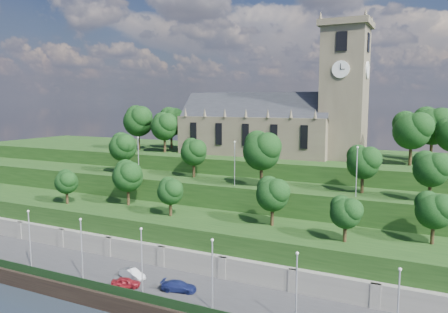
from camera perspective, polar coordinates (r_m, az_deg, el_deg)
The scene contains 16 objects.
promenade at distance 60.81m, azimuth -6.92°, elevation -17.28°, with size 160.00×12.00×2.00m, color #2D2D30.
quay_wall at distance 56.30m, azimuth -10.47°, elevation -19.34°, with size 160.00×0.50×2.20m, color black.
fence at distance 56.12m, azimuth -10.09°, elevation -17.73°, with size 160.00×0.10×1.20m, color black.
retaining_wall at distance 64.91m, azimuth -3.98°, elevation -14.18°, with size 160.00×2.10×5.00m.
embankment_lower at distance 69.36m, azimuth -1.45°, elevation -11.43°, with size 160.00×12.00×8.00m, color #183511.
embankment_upper at distance 78.29m, azimuth 2.30°, elevation -7.72°, with size 160.00×10.00×12.00m, color #183511.
hilltop at distance 97.06m, azimuth 7.32°, elevation -3.94°, with size 160.00×32.00×15.00m, color #183511.
church at distance 91.27m, azimuth 7.12°, elevation 4.86°, with size 38.60×12.35×27.60m.
trees_lower at distance 67.41m, azimuth -1.15°, elevation -4.28°, with size 63.72×8.73×8.00m.
trees_upper at distance 74.26m, azimuth 3.81°, elevation 0.53°, with size 60.90×8.59×9.35m.
trees_hilltop at distance 90.46m, azimuth 6.17°, elevation 4.27°, with size 71.85×16.39×10.31m.
lamp_posts_promenade at distance 57.00m, azimuth -10.70°, elevation -12.65°, with size 60.36×0.36×8.59m.
lamp_posts_upper at distance 73.56m, azimuth 1.39°, elevation -0.42°, with size 40.36×0.36×7.60m.
car_left at distance 60.74m, azimuth -12.70°, elevation -15.75°, with size 1.51×3.75×1.28m, color maroon.
car_middle at distance 63.17m, azimuth -11.87°, elevation -14.79°, with size 1.40×4.01×1.32m, color #B0B0B5.
car_right at distance 58.54m, azimuth -5.91°, elevation -16.49°, with size 1.86×4.57×1.33m, color #161E4F.
Camera 1 is at (30.40, -40.28, 26.14)m, focal length 35.00 mm.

